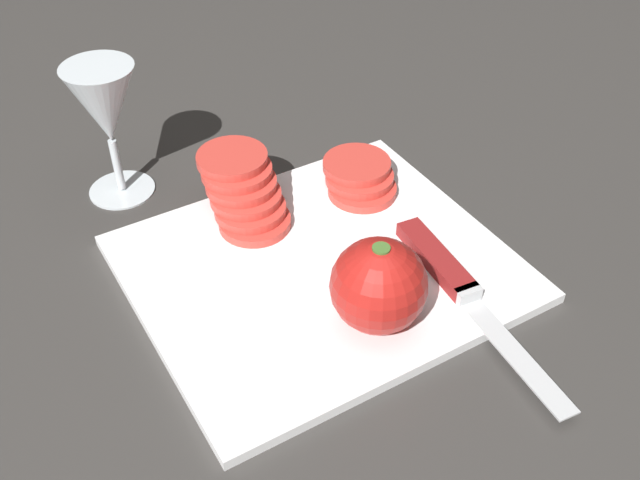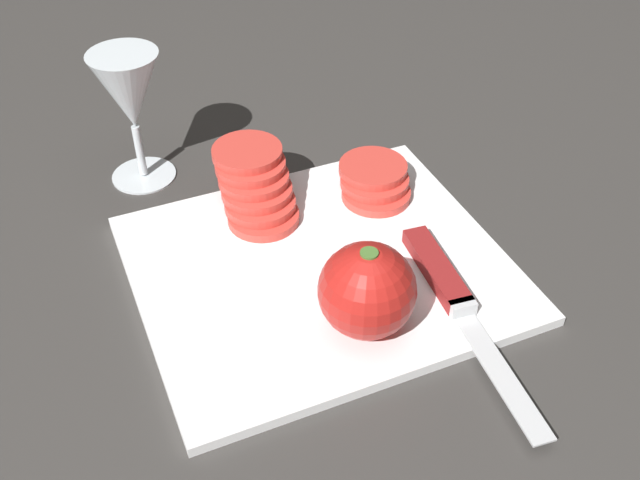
{
  "view_description": "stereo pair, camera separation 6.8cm",
  "coord_description": "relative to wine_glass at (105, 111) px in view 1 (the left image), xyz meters",
  "views": [
    {
      "loc": [
        -0.19,
        -0.48,
        0.49
      ],
      "look_at": [
        0.07,
        -0.03,
        0.04
      ],
      "focal_mm": 42.0,
      "sensor_mm": 36.0,
      "label": 1
    },
    {
      "loc": [
        -0.13,
        -0.51,
        0.49
      ],
      "look_at": [
        0.07,
        -0.03,
        0.04
      ],
      "focal_mm": 42.0,
      "sensor_mm": 36.0,
      "label": 2
    }
  ],
  "objects": [
    {
      "name": "ground_plane",
      "position": [
        0.04,
        -0.19,
        -0.1
      ],
      "size": [
        3.0,
        3.0,
        0.0
      ],
      "primitive_type": "plane",
      "color": "#383533"
    },
    {
      "name": "cutting_board",
      "position": [
        0.12,
        -0.22,
        -0.09
      ],
      "size": [
        0.34,
        0.3,
        0.01
      ],
      "color": "white",
      "rests_on": "ground_plane"
    },
    {
      "name": "wine_glass",
      "position": [
        0.0,
        0.0,
        0.0
      ],
      "size": [
        0.07,
        0.07,
        0.15
      ],
      "color": "silver",
      "rests_on": "ground_plane"
    },
    {
      "name": "whole_tomato",
      "position": [
        0.12,
        -0.31,
        -0.05
      ],
      "size": [
        0.08,
        0.08,
        0.08
      ],
      "color": "red",
      "rests_on": "cutting_board"
    },
    {
      "name": "knife",
      "position": [
        0.21,
        -0.3,
        -0.08
      ],
      "size": [
        0.05,
        0.25,
        0.01
      ],
      "rotation": [
        0.0,
        0.0,
        4.62
      ],
      "color": "silver",
      "rests_on": "cutting_board"
    },
    {
      "name": "tomato_slice_stack_near",
      "position": [
        0.09,
        -0.11,
        -0.06
      ],
      "size": [
        0.08,
        0.12,
        0.05
      ],
      "color": "#D63D33",
      "rests_on": "cutting_board"
    },
    {
      "name": "tomato_slice_stack_far",
      "position": [
        0.22,
        -0.14,
        -0.08
      ],
      "size": [
        0.08,
        0.09,
        0.03
      ],
      "color": "#D63D33",
      "rests_on": "cutting_board"
    }
  ]
}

